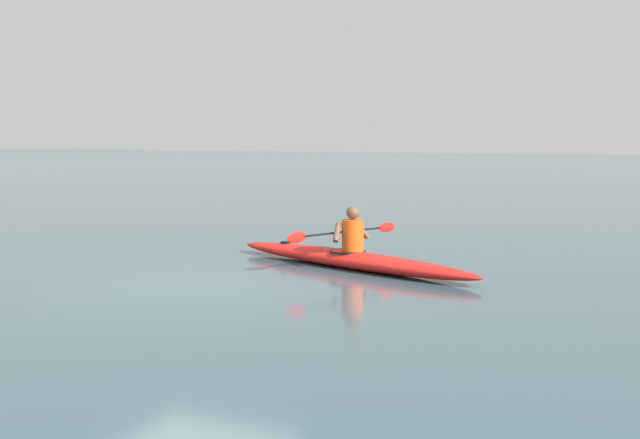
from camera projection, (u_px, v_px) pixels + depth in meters
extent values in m
plane|color=#334C56|center=(194.00, 284.00, 12.27)|extent=(160.00, 160.00, 0.00)
ellipsoid|color=red|center=(350.00, 259.00, 13.76)|extent=(5.08, 2.46, 0.28)
torus|color=black|center=(348.00, 251.00, 13.78)|extent=(0.76, 0.76, 0.04)
cylinder|color=black|center=(286.00, 242.00, 14.87)|extent=(0.18, 0.18, 0.02)
cylinder|color=#E04C14|center=(353.00, 235.00, 13.67)|extent=(0.35, 0.35, 0.50)
sphere|color=brown|center=(353.00, 213.00, 13.64)|extent=(0.21, 0.21, 0.21)
cylinder|color=black|center=(344.00, 232.00, 13.81)|extent=(0.76, 1.93, 0.03)
ellipsoid|color=red|center=(297.00, 237.00, 13.11)|extent=(0.18, 0.39, 0.17)
ellipsoid|color=red|center=(386.00, 227.00, 14.52)|extent=(0.18, 0.39, 0.17)
cylinder|color=brown|center=(337.00, 232.00, 13.54)|extent=(0.16, 0.31, 0.34)
cylinder|color=brown|center=(361.00, 230.00, 13.91)|extent=(0.26, 0.25, 0.34)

